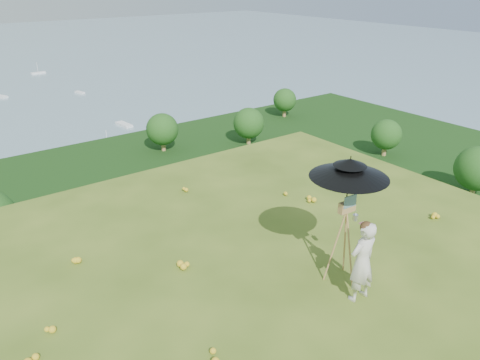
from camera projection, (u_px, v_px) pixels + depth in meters
ground at (284, 310)px, 7.92m from camera, size 14.00×14.00×0.00m
forest_slope at (33, 359)px, 45.33m from camera, size 140.00×56.00×22.00m
slope_trees at (3, 234)px, 39.68m from camera, size 110.00×50.00×6.00m
wildflowers at (274, 299)px, 8.08m from camera, size 10.00×10.50×0.12m
painter at (362, 262)px, 7.90m from camera, size 0.56×0.38×1.51m
field_easel at (344, 238)px, 8.38m from camera, size 0.70×0.70×1.74m
sun_umbrella at (348, 183)px, 7.98m from camera, size 1.51×1.51×1.00m
painter_cap at (367, 225)px, 7.61m from camera, size 0.22×0.25×0.10m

